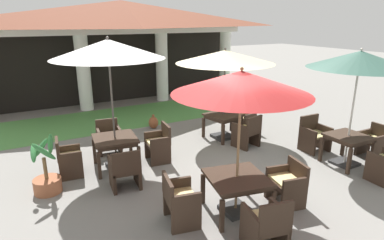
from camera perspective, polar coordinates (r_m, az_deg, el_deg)
ground_plane at (r=7.04m, az=9.36°, el=-11.21°), size 60.00×60.00×0.00m
background_pavilion at (r=13.21m, az=-12.25°, el=16.00°), size 10.75×3.17×3.99m
lawn_strip at (r=11.98m, az=-8.72°, el=0.96°), size 12.55×2.79×0.01m
patio_table_near_foreground at (r=7.67m, az=-13.32°, el=-3.69°), size 1.04×1.04×0.75m
patio_umbrella_near_foreground at (r=7.21m, az=-14.46°, el=11.77°), size 2.40×2.40×2.99m
patio_chair_near_foreground_south at (r=6.81m, az=-11.65°, el=-8.52°), size 0.64×0.63×0.88m
patio_chair_near_foreground_north at (r=8.71m, az=-14.38°, el=-2.90°), size 0.63×0.59×0.84m
patio_chair_near_foreground_west at (r=7.68m, az=-20.85°, el=-6.35°), size 0.56×0.59×0.87m
patio_chair_near_foreground_east at (r=7.95m, az=-5.81°, el=-4.21°), size 0.57×0.65×0.92m
patio_table_mid_left at (r=8.47m, az=25.63°, el=-3.10°), size 0.88×0.88×0.73m
patio_umbrella_mid_left at (r=8.08m, az=27.33°, el=9.21°), size 2.24×2.24×2.73m
patio_chair_mid_left_north at (r=9.12m, az=20.60°, el=-2.52°), size 0.66×0.59×0.91m
patio_chair_mid_left_east at (r=9.32m, az=29.15°, el=-3.34°), size 0.58×0.56×0.82m
patio_table_mid_right at (r=9.41m, az=5.50°, el=0.44°), size 1.02×1.02×0.72m
patio_umbrella_mid_right at (r=9.06m, az=5.81°, el=10.81°), size 2.72×2.72×2.58m
patio_chair_mid_right_east at (r=10.11m, az=9.10°, el=0.21°), size 0.64×0.69×0.83m
patio_chair_mid_right_south at (r=8.88m, az=9.65°, el=-2.08°), size 0.67×0.68×0.90m
patio_table_far_back at (r=5.85m, az=7.85°, el=-10.56°), size 1.18×1.18×0.70m
patio_umbrella_far_back at (r=5.28m, az=8.61°, el=6.24°), size 2.27×2.27×2.61m
patio_chair_far_back_west at (r=5.63m, az=-2.21°, el=-13.87°), size 0.63×0.73×0.86m
patio_chair_far_back_east at (r=6.43m, az=16.37°, el=-10.55°), size 0.64×0.72×0.82m
patio_chair_far_back_south at (r=5.17m, az=12.89°, el=-17.53°), size 0.65×0.68×0.92m
potted_palm_left_edge at (r=7.18m, az=-24.07°, el=-9.31°), size 0.54×0.54×1.28m
terracotta_urn at (r=10.38m, az=-6.77°, el=-0.42°), size 0.30×0.30×0.46m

